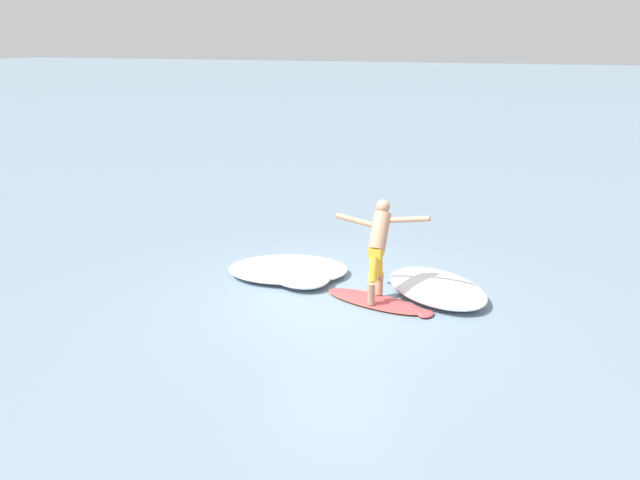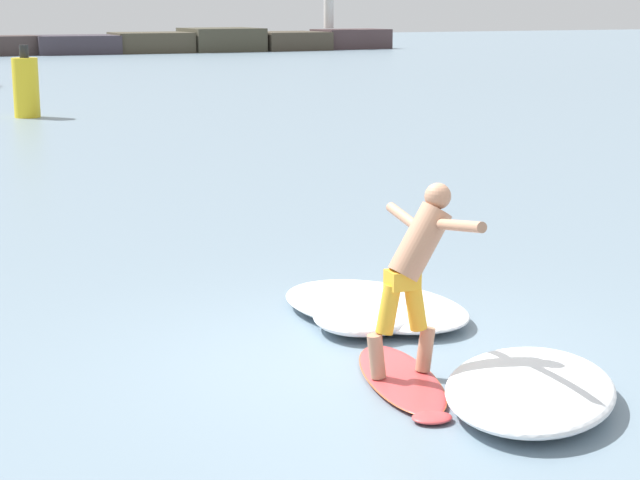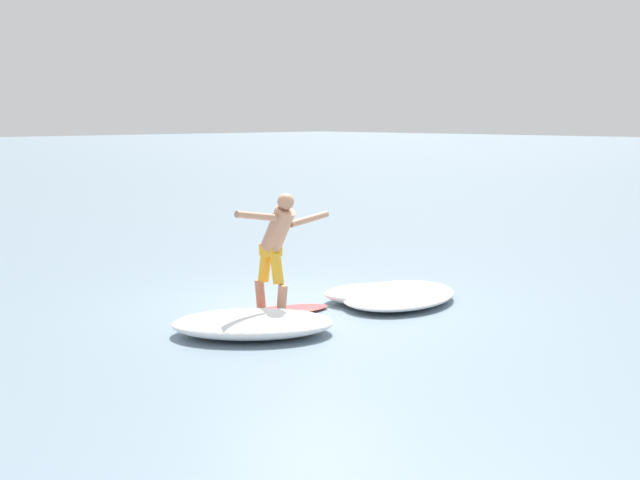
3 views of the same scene
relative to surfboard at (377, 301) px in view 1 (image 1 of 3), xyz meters
The scene contains 6 objects.
ground_plane 0.70m from the surfboard, 94.86° to the left, with size 200.00×200.00×0.00m, color gray.
surfboard is the anchor object (origin of this frame).
surfer 1.02m from the surfboard, 11.75° to the left, with size 0.77×1.60×1.64m.
wave_foam_at_tail 2.05m from the surfboard, 68.97° to the left, with size 2.11×2.59×0.22m.
wave_foam_at_nose 1.13m from the surfboard, 52.00° to the right, with size 2.35×2.42×0.28m.
wave_foam_beside 1.77m from the surfboard, 70.57° to the left, with size 1.98×1.98×0.27m.
Camera 1 is at (-9.29, -3.05, 4.26)m, focal length 35.00 mm.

